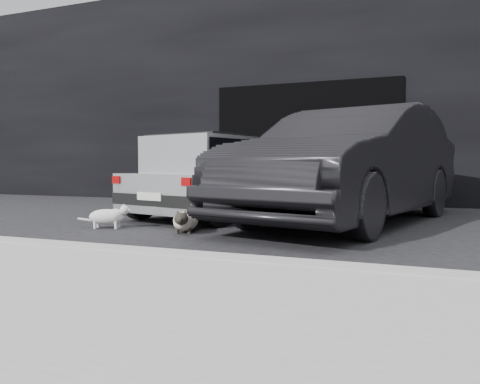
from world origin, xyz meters
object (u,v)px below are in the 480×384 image
(cat_siamese, at_px, (185,221))
(silver_hatchback, at_px, (225,173))
(second_car, at_px, (351,165))
(cat_white, at_px, (109,216))

(cat_siamese, bearing_deg, silver_hatchback, -99.47)
(second_car, bearing_deg, cat_siamese, -121.88)
(silver_hatchback, distance_m, cat_siamese, 1.99)
(silver_hatchback, distance_m, cat_white, 2.17)
(silver_hatchback, height_order, cat_siamese, silver_hatchback)
(second_car, height_order, cat_siamese, second_car)
(silver_hatchback, relative_size, cat_white, 5.68)
(silver_hatchback, relative_size, cat_siamese, 4.48)
(cat_siamese, bearing_deg, second_car, -153.41)
(silver_hatchback, distance_m, second_car, 2.05)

